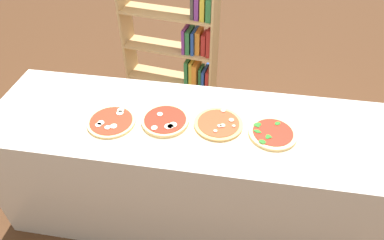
{
  "coord_description": "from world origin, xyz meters",
  "views": [
    {
      "loc": [
        0.24,
        -1.51,
        2.28
      ],
      "look_at": [
        0.0,
        0.0,
        0.93
      ],
      "focal_mm": 32.33,
      "sensor_mm": 36.0,
      "label": 1
    }
  ],
  "objects_px": {
    "pizza_mozzarella_0": "(111,122)",
    "pizza_spinach_3": "(272,133)",
    "pizza_mozzarella_1": "(165,121)",
    "bookshelf": "(183,50)",
    "pizza_mushroom_2": "(219,123)"
  },
  "relations": [
    {
      "from": "pizza_mozzarella_1",
      "to": "pizza_mushroom_2",
      "type": "height_order",
      "value": "pizza_mozzarella_1"
    },
    {
      "from": "pizza_mozzarella_0",
      "to": "pizza_spinach_3",
      "type": "height_order",
      "value": "pizza_spinach_3"
    },
    {
      "from": "pizza_spinach_3",
      "to": "pizza_mushroom_2",
      "type": "bearing_deg",
      "value": 173.73
    },
    {
      "from": "pizza_mozzarella_1",
      "to": "pizza_mushroom_2",
      "type": "distance_m",
      "value": 0.32
    },
    {
      "from": "bookshelf",
      "to": "pizza_mozzarella_1",
      "type": "bearing_deg",
      "value": -84.3
    },
    {
      "from": "pizza_mozzarella_1",
      "to": "pizza_spinach_3",
      "type": "relative_size",
      "value": 1.02
    },
    {
      "from": "pizza_mozzarella_0",
      "to": "pizza_mushroom_2",
      "type": "bearing_deg",
      "value": 7.67
    },
    {
      "from": "pizza_mozzarella_0",
      "to": "pizza_spinach_3",
      "type": "xyz_separation_m",
      "value": [
        0.94,
        0.05,
        0.0
      ]
    },
    {
      "from": "pizza_mozzarella_0",
      "to": "pizza_mozzarella_1",
      "type": "relative_size",
      "value": 1.01
    },
    {
      "from": "pizza_spinach_3",
      "to": "bookshelf",
      "type": "distance_m",
      "value": 1.48
    },
    {
      "from": "pizza_mushroom_2",
      "to": "pizza_mozzarella_0",
      "type": "bearing_deg",
      "value": -172.33
    },
    {
      "from": "pizza_mozzarella_0",
      "to": "bookshelf",
      "type": "distance_m",
      "value": 1.34
    },
    {
      "from": "pizza_mozzarella_0",
      "to": "pizza_mozzarella_1",
      "type": "bearing_deg",
      "value": 10.08
    },
    {
      "from": "pizza_mozzarella_1",
      "to": "bookshelf",
      "type": "bearing_deg",
      "value": 95.7
    },
    {
      "from": "pizza_mozzarella_0",
      "to": "pizza_mushroom_2",
      "type": "height_order",
      "value": "pizza_mushroom_2"
    }
  ]
}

